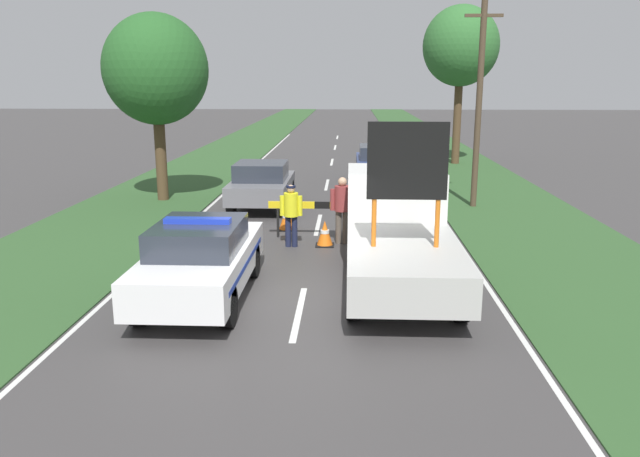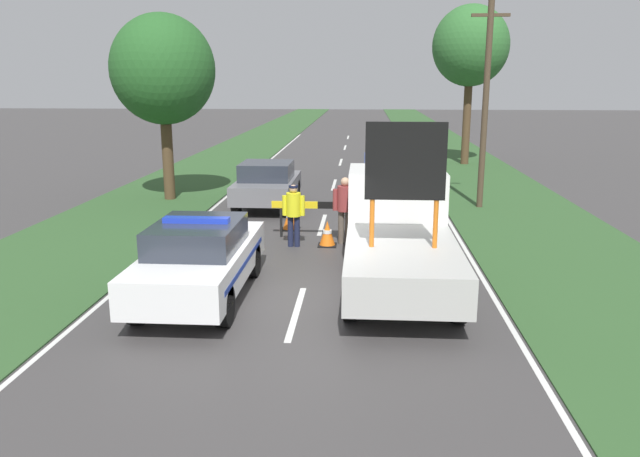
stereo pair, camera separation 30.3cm
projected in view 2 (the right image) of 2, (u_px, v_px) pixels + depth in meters
The scene contains 17 objects.
ground_plane at pixel (300, 298), 12.21m from camera, with size 160.00×160.00×0.00m, color #3D3A3A.
lane_markings at pixel (330, 200), 22.27m from camera, with size 7.69×53.93×0.01m.
grass_verge_left at pixel (220, 163), 32.03m from camera, with size 4.54×120.00×0.03m.
grass_verge_right at pixel (463, 165), 31.19m from camera, with size 4.54×120.00×0.03m.
police_car at pixel (200, 258), 12.08m from camera, with size 1.80×4.64×1.64m.
work_truck at pixel (398, 230), 13.09m from camera, with size 2.13×5.71×3.45m.
road_barrier at pixel (318, 208), 16.76m from camera, with size 2.49×0.08×0.99m.
police_officer at pixel (294, 210), 15.82m from camera, with size 0.58×0.37×1.60m.
pedestrian_civilian at pixel (345, 205), 16.08m from camera, with size 0.63×0.40×1.75m.
traffic_cone_near_police at pixel (179, 247), 15.09m from camera, with size 0.35×0.35×0.49m.
traffic_cone_centre_front at pixel (327, 233), 16.03m from camera, with size 0.48×0.48×0.66m.
traffic_cone_near_truck at pixel (291, 218), 17.73m from camera, with size 0.52×0.52×0.71m.
queued_car_suv_grey at pixel (267, 184), 20.80m from camera, with size 1.87×4.02×1.52m.
queued_car_hatch_blue at pixel (388, 164), 25.59m from camera, with size 1.93×4.27×1.56m.
roadside_tree_near_left at pixel (163, 70), 21.25m from camera, with size 3.55×3.55×6.38m.
roadside_tree_near_right at pixel (471, 47), 30.23m from camera, with size 3.70×3.70×7.72m.
utility_pole at pixel (486, 100), 20.07m from camera, with size 1.20×0.20×6.83m.
Camera 2 is at (1.20, -11.50, 4.18)m, focal length 35.00 mm.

